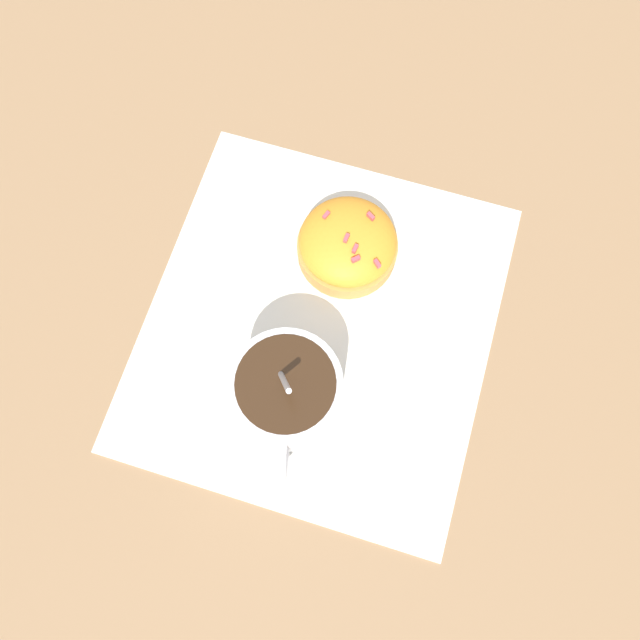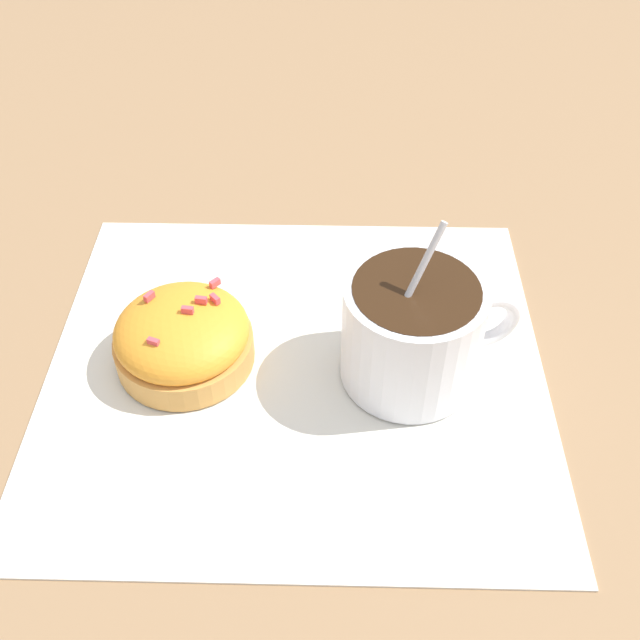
# 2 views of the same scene
# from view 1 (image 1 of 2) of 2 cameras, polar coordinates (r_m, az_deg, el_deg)

# --- Properties ---
(ground_plane) EXTENTS (3.00, 3.00, 0.00)m
(ground_plane) POSITION_cam_1_polar(r_m,az_deg,el_deg) (0.53, -0.07, -0.47)
(ground_plane) COLOR #93704C
(paper_napkin) EXTENTS (0.33, 0.30, 0.00)m
(paper_napkin) POSITION_cam_1_polar(r_m,az_deg,el_deg) (0.53, -0.07, -0.42)
(paper_napkin) COLOR white
(paper_napkin) RESTS_ON ground_plane
(coffee_cup) EXTENTS (0.11, 0.08, 0.11)m
(coffee_cup) POSITION_cam_1_polar(r_m,az_deg,el_deg) (0.48, -3.14, -6.66)
(coffee_cup) COLOR white
(coffee_cup) RESTS_ON paper_napkin
(frosted_pastry) EXTENTS (0.09, 0.09, 0.05)m
(frosted_pastry) POSITION_cam_1_polar(r_m,az_deg,el_deg) (0.53, 3.02, 6.78)
(frosted_pastry) COLOR #D19347
(frosted_pastry) RESTS_ON paper_napkin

